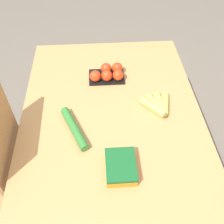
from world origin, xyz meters
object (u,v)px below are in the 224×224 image
at_px(carrot_bag, 121,166).
at_px(cucumber_near, 74,128).
at_px(tomato_pack, 108,73).
at_px(banana_bunch, 159,105).

distance_m(carrot_bag, cucumber_near, 0.31).
bearing_deg(carrot_bag, tomato_pack, 1.64).
distance_m(banana_bunch, carrot_bag, 0.43).
xyz_separation_m(banana_bunch, cucumber_near, (-0.13, 0.45, 0.00)).
bearing_deg(tomato_pack, carrot_bag, -178.36).
xyz_separation_m(tomato_pack, cucumber_near, (-0.39, 0.19, -0.01)).
bearing_deg(banana_bunch, tomato_pack, 43.93).
xyz_separation_m(banana_bunch, carrot_bag, (-0.36, 0.24, 0.01)).
height_order(tomato_pack, carrot_bag, tomato_pack).
relative_size(tomato_pack, carrot_bag, 1.24).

